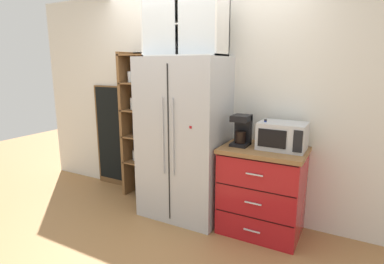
# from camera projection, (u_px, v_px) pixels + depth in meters

# --- Properties ---
(ground_plane) EXTENTS (10.72, 10.72, 0.00)m
(ground_plane) POSITION_uv_depth(u_px,v_px,m) (183.00, 214.00, 3.53)
(ground_plane) COLOR #9E7042
(wall_back_cream) EXTENTS (5.02, 0.10, 2.55)m
(wall_back_cream) POSITION_uv_depth(u_px,v_px,m) (199.00, 100.00, 3.60)
(wall_back_cream) COLOR silver
(wall_back_cream) RESTS_ON ground
(refrigerator) EXTENTS (0.91, 0.64, 1.77)m
(refrigerator) POSITION_uv_depth(u_px,v_px,m) (184.00, 139.00, 3.37)
(refrigerator) COLOR #B7BABF
(refrigerator) RESTS_ON ground
(pantry_shelf_column) EXTENTS (0.51, 0.31, 1.84)m
(pantry_shelf_column) POSITION_uv_depth(u_px,v_px,m) (144.00, 123.00, 3.90)
(pantry_shelf_column) COLOR brown
(pantry_shelf_column) RESTS_ON ground
(counter_cabinet) EXTENTS (0.81, 0.59, 0.89)m
(counter_cabinet) POSITION_uv_depth(u_px,v_px,m) (262.00, 190.00, 3.08)
(counter_cabinet) COLOR #A8161C
(counter_cabinet) RESTS_ON ground
(microwave) EXTENTS (0.44, 0.33, 0.26)m
(microwave) POSITION_uv_depth(u_px,v_px,m) (282.00, 136.00, 2.93)
(microwave) COLOR #B7BABF
(microwave) RESTS_ON counter_cabinet
(coffee_maker) EXTENTS (0.17, 0.20, 0.31)m
(coffee_maker) POSITION_uv_depth(u_px,v_px,m) (242.00, 130.00, 3.07)
(coffee_maker) COLOR black
(coffee_maker) RESTS_ON counter_cabinet
(mug_navy) EXTENTS (0.11, 0.07, 0.10)m
(mug_navy) POSITION_uv_depth(u_px,v_px,m) (265.00, 143.00, 2.99)
(mug_navy) COLOR navy
(mug_navy) RESTS_ON counter_cabinet
(mug_red) EXTENTS (0.11, 0.07, 0.08)m
(mug_red) POSITION_uv_depth(u_px,v_px,m) (265.00, 143.00, 3.00)
(mug_red) COLOR red
(mug_red) RESTS_ON counter_cabinet
(bottle_cobalt) EXTENTS (0.06, 0.06, 0.29)m
(bottle_cobalt) POSITION_uv_depth(u_px,v_px,m) (265.00, 135.00, 2.96)
(bottle_cobalt) COLOR navy
(bottle_cobalt) RESTS_ON counter_cabinet
(upper_cabinet) EXTENTS (0.87, 0.32, 0.63)m
(upper_cabinet) POSITION_uv_depth(u_px,v_px,m) (186.00, 26.00, 3.16)
(upper_cabinet) COLOR silver
(upper_cabinet) RESTS_ON refrigerator
(chalkboard_menu) EXTENTS (0.60, 0.04, 1.41)m
(chalkboard_menu) POSITION_uv_depth(u_px,v_px,m) (113.00, 136.00, 4.27)
(chalkboard_menu) COLOR brown
(chalkboard_menu) RESTS_ON ground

